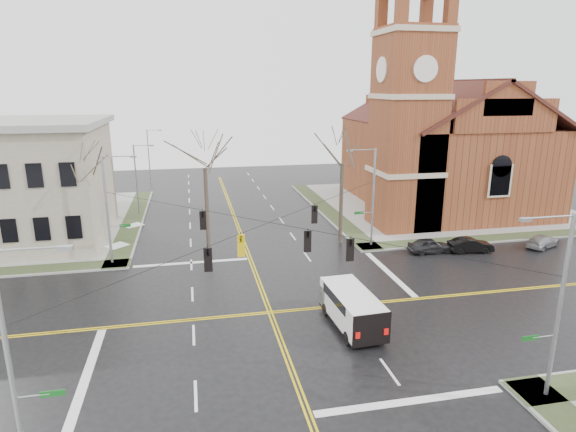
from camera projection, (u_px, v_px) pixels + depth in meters
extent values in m
plane|color=black|center=(270.00, 312.00, 31.77)|extent=(120.00, 120.00, 0.00)
cube|color=gray|center=(433.00, 205.00, 60.26)|extent=(30.00, 30.00, 0.15)
cube|color=#2F3B20|center=(327.00, 210.00, 57.55)|extent=(2.00, 30.00, 0.02)
cube|color=#2F3B20|center=(502.00, 237.00, 47.19)|extent=(30.00, 2.00, 0.02)
cube|color=#2F3B20|center=(133.00, 220.00, 53.18)|extent=(2.00, 30.00, 0.02)
cube|color=gold|center=(268.00, 313.00, 31.74)|extent=(0.12, 100.00, 0.01)
cube|color=gold|center=(272.00, 312.00, 31.79)|extent=(0.12, 100.00, 0.01)
cube|color=gold|center=(270.00, 313.00, 31.65)|extent=(100.00, 0.12, 0.01)
cube|color=gold|center=(270.00, 312.00, 31.88)|extent=(100.00, 0.12, 0.01)
cube|color=silver|center=(411.00, 401.00, 22.81)|extent=(9.50, 0.50, 0.01)
cube|color=silver|center=(191.00, 263.00, 40.72)|extent=(9.50, 0.50, 0.01)
cube|color=silver|center=(87.00, 374.00, 24.99)|extent=(0.50, 9.50, 0.01)
cube|color=silver|center=(389.00, 273.00, 38.54)|extent=(0.50, 9.50, 0.01)
cube|color=brown|center=(407.00, 132.00, 48.54)|extent=(6.00, 6.00, 20.00)
cube|color=#C1AF95|center=(413.00, 32.00, 46.06)|extent=(6.30, 6.30, 0.50)
cylinder|color=silver|center=(426.00, 69.00, 44.09)|extent=(2.40, 0.15, 2.40)
cylinder|color=silver|center=(382.00, 70.00, 46.38)|extent=(0.15, 2.40, 2.40)
cube|color=brown|center=(440.00, 164.00, 60.11)|extent=(18.00, 24.00, 10.00)
cube|color=brown|center=(389.00, 200.00, 53.38)|extent=(2.00, 5.00, 4.40)
cube|color=gray|center=(2.00, 185.00, 44.95)|extent=(18.00, 14.00, 11.00)
cylinder|color=gray|center=(373.00, 198.00, 43.67)|extent=(0.20, 0.20, 9.00)
cylinder|color=gray|center=(366.00, 213.00, 43.90)|extent=(1.20, 0.06, 0.06)
cube|color=#0E5719|center=(359.00, 213.00, 43.77)|extent=(0.90, 0.04, 0.25)
cylinder|color=gray|center=(363.00, 150.00, 42.28)|extent=(2.40, 0.08, 0.08)
cube|color=gray|center=(350.00, 151.00, 42.06)|extent=(0.50, 0.22, 0.15)
cylinder|color=gray|center=(107.00, 211.00, 39.18)|extent=(0.20, 0.20, 9.00)
cylinder|color=gray|center=(116.00, 226.00, 39.65)|extent=(1.20, 0.06, 0.06)
cube|color=#0E5719|center=(125.00, 226.00, 39.79)|extent=(0.90, 0.04, 0.25)
cylinder|color=gray|center=(117.00, 156.00, 38.27)|extent=(2.40, 0.08, 0.08)
cube|color=gray|center=(133.00, 157.00, 38.51)|extent=(0.50, 0.22, 0.15)
cylinder|color=gray|center=(560.00, 309.00, 21.92)|extent=(0.20, 0.20, 9.00)
cylinder|color=gray|center=(544.00, 336.00, 22.16)|extent=(1.20, 0.06, 0.06)
cube|color=#0E5719|center=(531.00, 338.00, 22.02)|extent=(0.90, 0.04, 0.25)
cylinder|color=gray|center=(550.00, 217.00, 20.54)|extent=(2.40, 0.08, 0.08)
cube|color=gray|center=(525.00, 220.00, 20.32)|extent=(0.50, 0.22, 0.15)
cylinder|color=gray|center=(9.00, 366.00, 17.44)|extent=(0.20, 0.20, 9.00)
cylinder|color=gray|center=(32.00, 396.00, 17.91)|extent=(1.20, 0.06, 0.06)
cube|color=#0E5719|center=(52.00, 394.00, 18.04)|extent=(0.90, 0.04, 0.25)
cylinder|color=gray|center=(28.00, 249.00, 16.52)|extent=(2.40, 0.08, 0.08)
cube|color=gray|center=(65.00, 248.00, 16.77)|extent=(0.50, 0.22, 0.15)
cylinder|color=black|center=(269.00, 222.00, 30.15)|extent=(23.02, 23.02, 0.03)
cylinder|color=black|center=(269.00, 222.00, 30.15)|extent=(23.02, 23.02, 0.03)
imported|color=black|center=(208.00, 260.00, 25.78)|extent=(0.21, 0.26, 1.30)
imported|color=black|center=(314.00, 214.00, 34.90)|extent=(0.21, 0.26, 1.30)
imported|color=#DBB70C|center=(241.00, 246.00, 28.06)|extent=(0.21, 0.26, 1.30)
imported|color=black|center=(203.00, 220.00, 33.34)|extent=(0.21, 0.26, 1.30)
imported|color=black|center=(350.00, 250.00, 27.34)|extent=(0.21, 0.26, 1.30)
imported|color=black|center=(308.00, 241.00, 28.84)|extent=(0.21, 0.26, 1.30)
cylinder|color=gray|center=(136.00, 180.00, 55.06)|extent=(0.16, 0.16, 8.00)
cylinder|color=gray|center=(143.00, 145.00, 54.24)|extent=(2.00, 0.07, 0.07)
cube|color=gray|center=(152.00, 146.00, 54.45)|extent=(0.45, 0.20, 0.13)
cylinder|color=gray|center=(149.00, 156.00, 73.97)|extent=(0.16, 0.16, 8.00)
cylinder|color=gray|center=(154.00, 130.00, 73.15)|extent=(2.00, 0.07, 0.07)
cube|color=gray|center=(160.00, 130.00, 73.36)|extent=(0.45, 0.20, 0.13)
cube|color=white|center=(352.00, 307.00, 29.56)|extent=(2.56, 5.94, 1.87)
cube|color=white|center=(338.00, 295.00, 31.89)|extent=(2.30, 1.11, 1.32)
cube|color=black|center=(336.00, 285.00, 32.09)|extent=(2.04, 0.24, 0.88)
cube|color=black|center=(351.00, 297.00, 29.61)|extent=(2.48, 4.07, 0.60)
cube|color=#B70C0A|center=(358.00, 335.00, 26.64)|extent=(0.27, 0.09, 0.37)
cube|color=#B70C0A|center=(386.00, 332.00, 27.05)|extent=(0.27, 0.09, 0.37)
cube|color=black|center=(352.00, 321.00, 29.81)|extent=(2.61, 6.00, 0.11)
cylinder|color=black|center=(326.00, 309.00, 31.35)|extent=(0.33, 0.81, 0.79)
cylinder|color=black|center=(355.00, 306.00, 31.85)|extent=(0.33, 0.81, 0.79)
cylinder|color=black|center=(348.00, 338.00, 27.76)|extent=(0.33, 0.81, 0.79)
cylinder|color=black|center=(380.00, 334.00, 28.25)|extent=(0.33, 0.81, 0.79)
imported|color=black|center=(430.00, 245.00, 43.04)|extent=(3.93, 1.65, 1.33)
imported|color=black|center=(470.00, 245.00, 43.18)|extent=(4.10, 1.79, 1.31)
imported|color=gray|center=(543.00, 241.00, 44.55)|extent=(4.27, 3.07, 1.15)
cylinder|color=#31291F|center=(90.00, 220.00, 40.77)|extent=(0.36, 0.36, 6.74)
cylinder|color=#31291F|center=(207.00, 208.00, 43.40)|extent=(0.36, 0.36, 7.32)
cylinder|color=#31291F|center=(341.00, 203.00, 44.92)|extent=(0.36, 0.36, 7.48)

